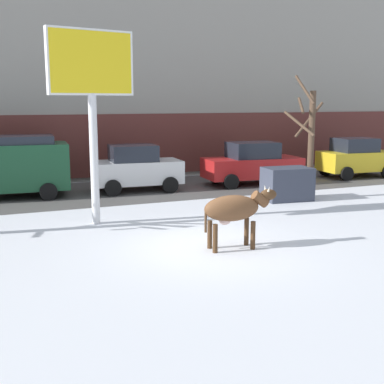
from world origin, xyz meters
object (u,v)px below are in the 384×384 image
(billboard, at_px, (91,75))
(cow_brown, at_px, (234,209))
(pedestrian_near_billboard, at_px, (137,160))
(dumpster, at_px, (287,184))
(bare_tree_left_lot, at_px, (309,138))
(car_yellow_hatchback, at_px, (356,158))
(car_white_hatchback, at_px, (136,168))
(car_darkgreen_van, at_px, (5,165))
(car_red_sedan, at_px, (252,164))

(billboard, bearing_deg, cow_brown, -56.13)
(cow_brown, bearing_deg, pedestrian_near_billboard, 84.91)
(dumpster, bearing_deg, bare_tree_left_lot, -7.39)
(bare_tree_left_lot, bearing_deg, car_yellow_hatchback, 34.74)
(billboard, bearing_deg, car_white_hatchback, 61.33)
(car_white_hatchback, xyz_separation_m, dumpster, (4.56, -3.95, -0.33))
(pedestrian_near_billboard, bearing_deg, car_yellow_hatchback, -19.86)
(car_darkgreen_van, distance_m, car_white_hatchback, 4.95)
(car_yellow_hatchback, height_order, dumpster, car_yellow_hatchback)
(car_white_hatchback, relative_size, car_red_sedan, 0.84)
(cow_brown, distance_m, car_darkgreen_van, 10.33)
(bare_tree_left_lot, bearing_deg, pedestrian_near_billboard, 121.13)
(billboard, relative_size, bare_tree_left_lot, 1.24)
(billboard, relative_size, car_red_sedan, 1.29)
(car_darkgreen_van, xyz_separation_m, car_red_sedan, (10.04, -0.73, -0.33))
(car_red_sedan, xyz_separation_m, dumpster, (-0.56, -3.60, -0.31))
(car_red_sedan, height_order, car_yellow_hatchback, car_yellow_hatchback)
(car_darkgreen_van, height_order, pedestrian_near_billboard, car_darkgreen_van)
(car_red_sedan, distance_m, bare_tree_left_lot, 3.95)
(car_red_sedan, relative_size, dumpster, 2.53)
(billboard, bearing_deg, dumpster, 7.22)
(car_white_hatchback, relative_size, car_yellow_hatchback, 1.00)
(billboard, distance_m, bare_tree_left_lot, 8.34)
(car_red_sedan, relative_size, pedestrian_near_billboard, 2.49)
(cow_brown, xyz_separation_m, car_red_sedan, (5.19, 8.38, -0.09))
(cow_brown, height_order, billboard, billboard)
(car_white_hatchback, height_order, dumpster, car_white_hatchback)
(car_white_hatchback, distance_m, dumpster, 6.04)
(dumpster, bearing_deg, car_white_hatchback, 139.07)
(cow_brown, distance_m, dumpster, 6.66)
(cow_brown, distance_m, car_yellow_hatchback, 13.70)
(car_darkgreen_van, distance_m, car_yellow_hatchback, 15.70)
(car_darkgreen_van, relative_size, car_red_sedan, 1.09)
(cow_brown, xyz_separation_m, car_white_hatchback, (0.07, 8.73, -0.07))
(car_darkgreen_van, height_order, car_red_sedan, car_darkgreen_van)
(car_white_hatchback, distance_m, car_yellow_hatchback, 10.76)
(pedestrian_near_billboard, bearing_deg, car_darkgreen_van, -154.57)
(cow_brown, bearing_deg, dumpster, 45.91)
(car_red_sedan, xyz_separation_m, car_yellow_hatchback, (5.64, 0.02, 0.02))
(car_white_hatchback, bearing_deg, billboard, -118.67)
(car_darkgreen_van, xyz_separation_m, dumpster, (9.48, -4.34, -0.64))
(billboard, relative_size, dumpster, 3.27)
(car_white_hatchback, bearing_deg, dumpster, -40.93)
(car_yellow_hatchback, distance_m, pedestrian_near_billboard, 10.38)
(dumpster, bearing_deg, car_yellow_hatchback, 30.32)
(billboard, xyz_separation_m, car_white_hatchback, (2.66, 4.87, -3.39))
(car_yellow_hatchback, bearing_deg, car_red_sedan, -179.79)
(car_darkgreen_van, relative_size, bare_tree_left_lot, 1.05)
(billboard, height_order, car_yellow_hatchback, billboard)
(cow_brown, relative_size, car_red_sedan, 0.45)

